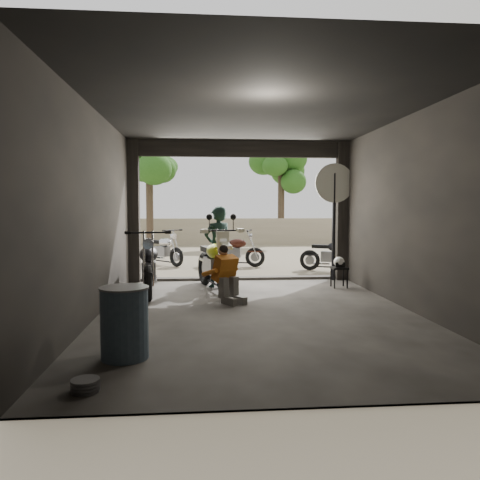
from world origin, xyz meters
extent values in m
plane|color=#7A6D56|center=(0.00, 0.00, 0.00)|extent=(80.00, 80.00, 0.00)
cube|color=#2D2B28|center=(0.00, 0.00, 0.01)|extent=(5.00, 7.00, 0.02)
plane|color=black|center=(0.00, 0.00, 3.20)|extent=(7.00, 7.00, 0.00)
cube|color=black|center=(0.00, -3.50, 1.60)|extent=(5.00, 0.02, 3.20)
cube|color=black|center=(-2.50, 0.00, 1.60)|extent=(0.02, 7.00, 3.20)
cube|color=black|center=(2.50, 0.00, 1.60)|extent=(0.02, 7.00, 3.20)
cube|color=black|center=(-2.38, 3.38, 1.60)|extent=(0.24, 0.24, 3.20)
cube|color=black|center=(2.38, 3.38, 1.60)|extent=(0.24, 0.24, 3.20)
cube|color=black|center=(0.00, 3.42, 3.02)|extent=(5.00, 0.16, 0.36)
cube|color=#2D2B28|center=(0.00, 3.50, 0.04)|extent=(5.00, 0.25, 0.08)
cube|color=gray|center=(0.00, 14.00, 0.60)|extent=(18.00, 0.30, 1.20)
cylinder|color=#382B1E|center=(-3.00, 12.50, 1.79)|extent=(0.30, 0.30, 3.58)
ellipsoid|color=#1E4C14|center=(-3.00, 12.50, 4.03)|extent=(2.20, 2.20, 3.14)
cylinder|color=#382B1E|center=(2.80, 14.00, 1.60)|extent=(0.30, 0.30, 3.20)
ellipsoid|color=#1E4C14|center=(2.80, 14.00, 3.60)|extent=(2.20, 2.20, 2.80)
imported|color=black|center=(-0.53, 2.58, 0.86)|extent=(0.74, 0.64, 1.72)
cube|color=black|center=(2.00, 2.26, 0.43)|extent=(0.32, 0.32, 0.04)
cylinder|color=black|center=(1.87, 2.12, 0.22)|extent=(0.03, 0.03, 0.43)
cylinder|color=black|center=(2.13, 2.12, 0.22)|extent=(0.03, 0.03, 0.43)
cylinder|color=black|center=(1.87, 2.39, 0.22)|extent=(0.03, 0.03, 0.43)
cylinder|color=black|center=(2.13, 2.39, 0.22)|extent=(0.03, 0.03, 0.43)
ellipsoid|color=silver|center=(2.00, 2.26, 0.56)|extent=(0.29, 0.30, 0.22)
cylinder|color=#3A4F62|center=(-1.74, -2.06, 0.41)|extent=(0.65, 0.65, 0.81)
cylinder|color=black|center=(2.16, 3.25, 1.24)|extent=(0.08, 0.08, 2.48)
cylinder|color=beige|center=(2.16, 3.23, 2.25)|extent=(0.90, 0.03, 0.90)
camera|label=1|loc=(-0.89, -7.26, 1.70)|focal=35.00mm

